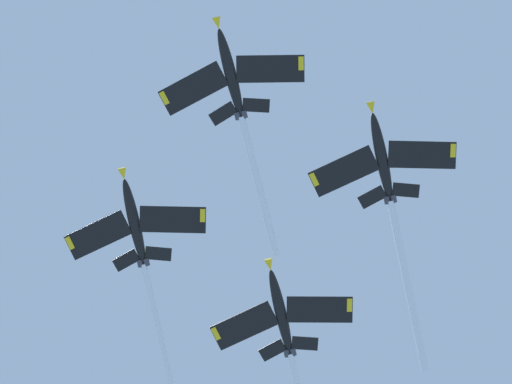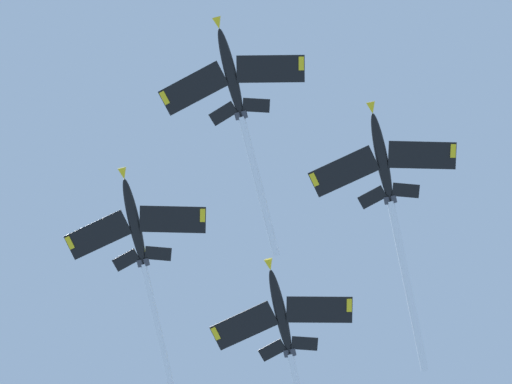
{
  "view_description": "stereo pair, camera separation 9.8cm",
  "coord_description": "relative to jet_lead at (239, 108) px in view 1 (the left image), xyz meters",
  "views": [
    {
      "loc": [
        -44.77,
        -2.42,
        1.55
      ],
      "look_at": [
        7.58,
        13.94,
        133.37
      ],
      "focal_mm": 74.49,
      "sensor_mm": 36.0,
      "label": 1
    },
    {
      "loc": [
        -44.8,
        -2.32,
        1.55
      ],
      "look_at": [
        7.58,
        13.94,
        133.37
      ],
      "focal_mm": 74.49,
      "sensor_mm": 36.0,
      "label": 2
    }
  ],
  "objects": [
    {
      "name": "jet_right_wing",
      "position": [
        14.61,
        18.7,
        -3.66
      ],
      "size": [
        33.02,
        20.12,
        10.69
      ],
      "color": "black"
    },
    {
      "name": "jet_left_wing",
      "position": [
        17.52,
        -15.8,
        -4.18
      ],
      "size": [
        35.94,
        20.12,
        11.54
      ],
      "color": "black"
    },
    {
      "name": "jet_lead",
      "position": [
        0.0,
        0.0,
        0.0
      ],
      "size": [
        31.99,
        20.17,
        9.47
      ],
      "color": "black"
    },
    {
      "name": "jet_slot",
      "position": [
        31.93,
        3.01,
        -8.19
      ],
      "size": [
        31.49,
        20.14,
        10.41
      ],
      "color": "black"
    }
  ]
}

